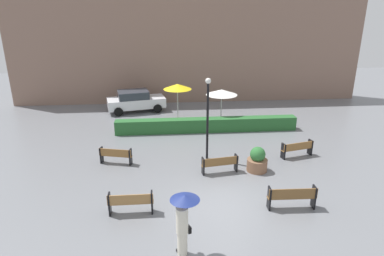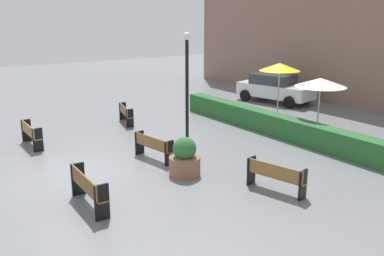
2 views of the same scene
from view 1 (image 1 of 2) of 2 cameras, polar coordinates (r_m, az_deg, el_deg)
The scene contains 14 objects.
ground_plane at distance 13.85m, azimuth 4.87°, elevation -12.75°, with size 60.00×60.00×0.00m, color slate.
bench_far_right at distance 18.45m, azimuth 17.37°, elevation -3.26°, with size 1.79×0.76×0.83m.
bench_mid_center at distance 16.00m, azimuth 4.74°, elevation -5.98°, with size 1.78×0.61×0.83m.
bench_near_left at distance 13.20m, azimuth -10.31°, elevation -12.16°, with size 1.71×0.36×0.87m.
bench_far_left at distance 17.26m, azimuth -12.78°, elevation -4.43°, with size 1.66×0.70×0.83m.
bench_near_right at distance 13.83m, azimuth 16.54°, elevation -10.99°, with size 1.89×0.43×0.92m.
pedestrian_with_umbrella at distance 10.71m, azimuth -1.49°, elevation -14.91°, with size 0.92×0.92×2.12m.
planter_pot at distance 16.46m, azimuth 10.96°, elevation -5.42°, with size 0.97×0.97×1.22m.
lamp_post at distance 16.74m, azimuth 2.66°, elevation 2.86°, with size 0.28×0.28×4.22m.
patio_umbrella_yellow at distance 22.39m, azimuth -2.47°, elevation 6.99°, with size 1.86×1.86×2.66m.
patio_umbrella_white at distance 22.16m, azimuth 5.03°, elevation 6.04°, with size 2.05×2.05×2.37m.
hedge_strip at distance 21.25m, azimuth 2.49°, elevation 0.53°, with size 11.36×0.70×0.85m, color #28602D.
building_facade at distance 27.77m, azimuth -0.49°, elevation 12.83°, with size 28.00×1.20×8.13m, color #846656.
parked_car at distance 25.65m, azimuth -9.52°, elevation 4.58°, with size 4.48×2.67×1.57m.
Camera 1 is at (-2.14, -11.48, 7.44)m, focal length 31.61 mm.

